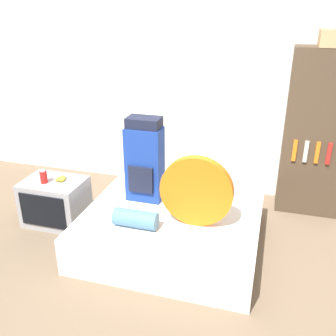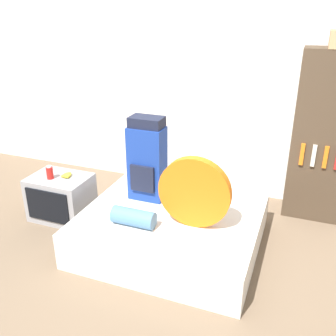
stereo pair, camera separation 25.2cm
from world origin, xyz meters
The scene contains 10 objects.
ground_plane centered at (0.00, 0.00, 0.00)m, with size 16.00×16.00×0.00m, color brown.
wall_back centered at (0.00, 2.10, 1.30)m, with size 8.00×0.05×2.60m.
bed centered at (0.03, 0.74, 0.18)m, with size 1.63×1.47×0.35m.
backpack centered at (-0.31, 0.94, 0.76)m, with size 0.35×0.25×0.84m.
tent_bag centered at (0.29, 0.60, 0.68)m, with size 0.64×0.08×0.64m.
sleeping_roll centered at (-0.21, 0.40, 0.43)m, with size 0.39×0.16×0.16m.
television centered at (-1.27, 0.78, 0.24)m, with size 0.63×0.48×0.48m.
canister centered at (-1.33, 0.73, 0.55)m, with size 0.07×0.07×0.14m.
banana_bunch centered at (-1.19, 0.83, 0.50)m, with size 0.11×0.14×0.04m.
bookshelf centered at (1.33, 1.85, 0.89)m, with size 0.70×0.36×1.79m.
Camera 2 is at (1.10, -2.16, 2.15)m, focal length 40.00 mm.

